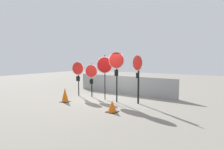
% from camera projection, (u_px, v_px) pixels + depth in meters
% --- Properties ---
extents(ground_plane, '(40.00, 40.00, 0.00)m').
position_uv_depth(ground_plane, '(105.00, 99.00, 9.85)').
color(ground_plane, gray).
extents(fence_back, '(7.03, 0.12, 1.15)m').
position_uv_depth(fence_back, '(123.00, 85.00, 11.51)').
color(fence_back, gray).
rests_on(fence_back, ground).
extents(stop_sign_0, '(0.79, 0.21, 2.09)m').
position_uv_depth(stop_sign_0, '(78.00, 71.00, 10.58)').
color(stop_sign_0, black).
rests_on(stop_sign_0, ground).
extents(stop_sign_1, '(0.76, 0.24, 1.98)m').
position_uv_depth(stop_sign_1, '(91.00, 74.00, 10.30)').
color(stop_sign_1, black).
rests_on(stop_sign_1, ground).
extents(stop_sign_2, '(0.87, 0.29, 2.47)m').
position_uv_depth(stop_sign_2, '(105.00, 67.00, 9.55)').
color(stop_sign_2, black).
rests_on(stop_sign_2, ground).
extents(stop_sign_3, '(0.86, 0.17, 2.61)m').
position_uv_depth(stop_sign_3, '(116.00, 65.00, 8.96)').
color(stop_sign_3, black).
rests_on(stop_sign_3, ground).
extents(stop_sign_4, '(0.71, 0.38, 2.45)m').
position_uv_depth(stop_sign_4, '(138.00, 70.00, 8.67)').
color(stop_sign_4, black).
rests_on(stop_sign_4, ground).
extents(traffic_cone_0, '(0.43, 0.43, 0.74)m').
position_uv_depth(traffic_cone_0, '(65.00, 95.00, 9.14)').
color(traffic_cone_0, black).
rests_on(traffic_cone_0, ground).
extents(traffic_cone_1, '(0.45, 0.45, 0.50)m').
position_uv_depth(traffic_cone_1, '(112.00, 106.00, 7.37)').
color(traffic_cone_1, black).
rests_on(traffic_cone_1, ground).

